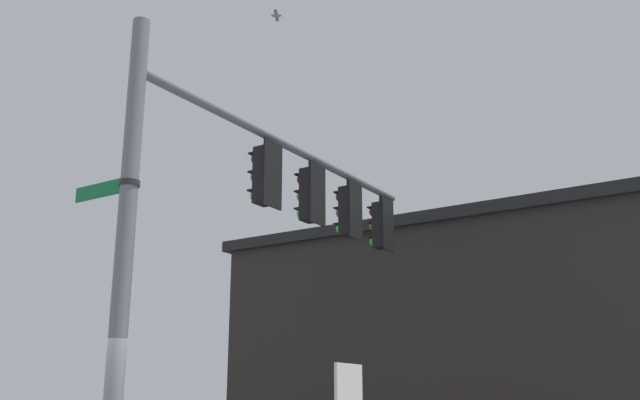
# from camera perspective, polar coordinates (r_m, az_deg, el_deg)

# --- Properties ---
(signal_pole) EXTENTS (0.26, 0.26, 7.22)m
(signal_pole) POSITION_cam_1_polar(r_m,az_deg,el_deg) (10.31, -15.12, -4.31)
(signal_pole) COLOR slate
(signal_pole) RESTS_ON ground
(mast_arm) EXTENTS (8.11, 0.28, 0.16)m
(mast_arm) POSITION_cam_1_polar(r_m,az_deg,el_deg) (14.01, -1.97, 3.99)
(mast_arm) COLOR slate
(traffic_light_nearest_pole) EXTENTS (0.54, 0.49, 1.31)m
(traffic_light_nearest_pole) POSITION_cam_1_polar(r_m,az_deg,el_deg) (13.06, -4.41, 1.91)
(traffic_light_nearest_pole) COLOR black
(traffic_light_mid_inner) EXTENTS (0.54, 0.49, 1.31)m
(traffic_light_mid_inner) POSITION_cam_1_polar(r_m,az_deg,el_deg) (14.20, -0.84, 0.39)
(traffic_light_mid_inner) COLOR black
(traffic_light_mid_outer) EXTENTS (0.54, 0.49, 1.31)m
(traffic_light_mid_outer) POSITION_cam_1_polar(r_m,az_deg,el_deg) (15.39, 2.18, -0.90)
(traffic_light_mid_outer) COLOR black
(traffic_light_arm_end) EXTENTS (0.54, 0.49, 1.31)m
(traffic_light_arm_end) POSITION_cam_1_polar(r_m,az_deg,el_deg) (16.63, 4.77, -2.00)
(traffic_light_arm_end) COLOR black
(street_name_sign) EXTENTS (0.30, 1.27, 0.22)m
(street_name_sign) POSITION_cam_1_polar(r_m,az_deg,el_deg) (10.78, -15.83, 0.98)
(street_name_sign) COLOR #147238
(bird_flying) EXTENTS (0.43, 0.28, 0.09)m
(bird_flying) POSITION_cam_1_polar(r_m,az_deg,el_deg) (17.31, -3.44, 14.26)
(bird_flying) COLOR gray
(storefront_building) EXTENTS (8.64, 12.50, 6.30)m
(storefront_building) POSITION_cam_1_polar(r_m,az_deg,el_deg) (21.19, 12.35, -11.45)
(storefront_building) COLOR #282321
(storefront_building) RESTS_ON ground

